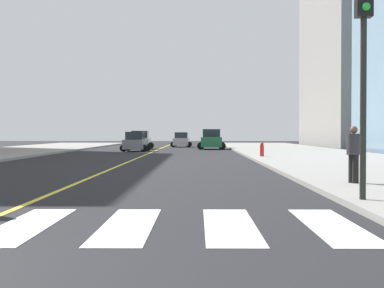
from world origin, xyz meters
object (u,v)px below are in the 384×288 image
Objects in this scene: car_silver_nearest at (181,140)px; car_green_fourth at (211,140)px; car_white_second at (140,141)px; car_gray_third at (136,142)px; fire_hydrant at (262,150)px; pedestrian_waiting_east at (354,152)px; traffic_light_near_corner at (364,41)px.

car_green_fourth reaches higher than car_silver_nearest.
car_gray_third is at bearing -88.31° from car_white_second.
car_silver_nearest is 30.28m from fire_hydrant.
car_gray_third is 9.54m from car_green_fourth.
car_white_second is 0.91× the size of car_green_fourth.
car_green_fourth reaches higher than pedestrian_waiting_east.
car_white_second is 23.65m from fire_hydrant.
car_green_fourth is at bearing 97.51° from fire_hydrant.
car_white_second is at bearing 115.04° from fire_hydrant.
car_green_fourth is 44.12m from traffic_light_near_corner.
car_green_fourth is 2.71× the size of pedestrian_waiting_east.
car_gray_third is 34.82m from pedestrian_waiting_east.
fire_hydrant is (6.04, -29.67, -0.23)m from car_silver_nearest.
car_silver_nearest is 0.77× the size of traffic_light_near_corner.
traffic_light_near_corner is at bearing -73.45° from car_gray_third.
traffic_light_near_corner is at bearing -78.78° from car_white_second.
car_green_fourth is at bearing -87.00° from traffic_light_near_corner.
car_silver_nearest is at bearing 101.51° from fire_hydrant.
car_silver_nearest is at bearing -68.16° from car_green_fourth.
car_white_second is at bearing -4.25° from car_green_fourth.
traffic_light_near_corner is at bearing 97.70° from car_silver_nearest.
pedestrian_waiting_east is (10.21, -33.29, 0.27)m from car_gray_third.
car_silver_nearest is 4.41× the size of fire_hydrant.
car_green_fourth is (6.95, 6.53, 0.13)m from car_gray_third.
fire_hydrant is at bearing -65.85° from car_white_second.
car_gray_third is (0.33, -7.28, -0.06)m from car_white_second.
car_green_fourth is 0.91× the size of traffic_light_near_corner.
traffic_light_near_corner is (2.31, -43.97, 2.74)m from car_green_fourth.
pedestrian_waiting_east reaches higher than fire_hydrant.
traffic_light_near_corner reaches higher than car_green_fourth.
car_silver_nearest is at bearing 165.91° from pedestrian_waiting_east.
car_green_fourth is at bearing 45.85° from car_gray_third.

